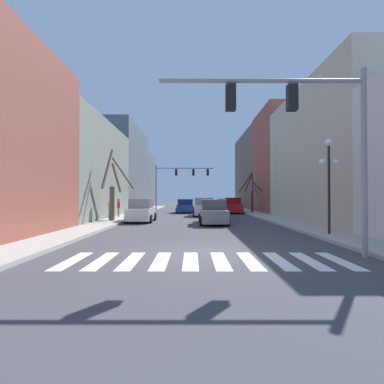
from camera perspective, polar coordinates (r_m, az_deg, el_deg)
ground_plane at (r=10.60m, az=2.30°, el=-11.46°), size 240.00×240.00×0.00m
sidewalk_left at (r=12.16m, az=-29.99°, el=-9.62°), size 2.05×90.00×0.15m
building_row_left at (r=33.19m, az=-17.59°, el=4.13°), size 6.00×53.07×11.04m
building_row_right at (r=33.47m, az=19.01°, el=4.90°), size 6.00×50.04×11.76m
crosswalk_stripes at (r=9.33m, az=2.62°, el=-12.92°), size 8.55×2.60×0.01m
traffic_signal_near at (r=10.54m, az=20.55°, el=12.75°), size 6.70×0.28×6.09m
traffic_signal_far at (r=39.38m, az=-2.65°, el=2.93°), size 7.64×0.28×6.03m
street_lamp_right_corner at (r=15.79m, az=24.66°, el=4.40°), size 0.95×0.36×4.57m
car_parked_right_far at (r=29.80m, az=2.27°, el=-2.97°), size 2.18×4.63×1.79m
car_parked_left_far at (r=23.23m, az=-9.57°, el=-3.61°), size 1.96×4.10×1.77m
car_driving_toward_lane at (r=44.68m, az=5.94°, el=-2.35°), size 2.17×4.21×1.57m
car_driving_away_lane at (r=21.34m, az=4.07°, el=-3.92°), size 2.00×4.87×1.71m
car_parked_left_mid at (r=35.41m, az=-1.23°, el=-2.74°), size 2.13×4.78×1.61m
car_parked_right_mid at (r=34.64m, az=7.72°, el=-2.66°), size 2.09×4.26×1.79m
pedestrian_near_right_corner at (r=23.82m, az=-15.25°, el=-2.91°), size 0.52×0.54×1.55m
pedestrian_on_left_sidewalk at (r=27.08m, az=-13.78°, el=-2.60°), size 0.32×0.67×1.60m
street_tree_left_near at (r=34.74m, az=11.23°, el=-0.15°), size 2.59×2.57×4.51m
street_tree_left_mid at (r=22.98m, az=-14.82°, el=0.35°), size 1.90×4.18×5.31m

